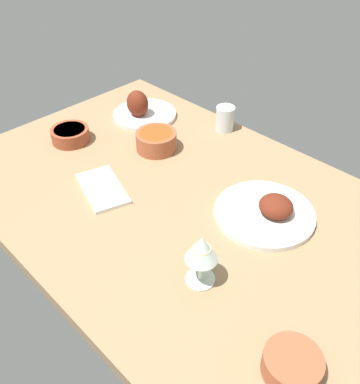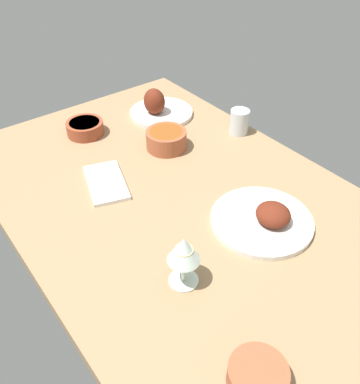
{
  "view_description": "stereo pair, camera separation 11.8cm",
  "coord_description": "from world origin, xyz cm",
  "px_view_note": "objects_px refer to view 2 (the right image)",
  "views": [
    {
      "loc": [
        64.66,
        -64.79,
        80.93
      ],
      "look_at": [
        0.0,
        0.0,
        6.0
      ],
      "focal_mm": 38.63,
      "sensor_mm": 36.0,
      "label": 1
    },
    {
      "loc": [
        72.46,
        -55.93,
        80.93
      ],
      "look_at": [
        0.0,
        0.0,
        6.0
      ],
      "focal_mm": 38.63,
      "sensor_mm": 36.0,
      "label": 2
    }
  ],
  "objects_px": {
    "plate_near_viewer": "(158,108)",
    "bowl_cream": "(85,127)",
    "water_tumbler": "(239,122)",
    "plate_center_main": "(265,219)",
    "bowl_sauce": "(258,376)",
    "wine_glass": "(184,252)",
    "bowl_soup": "(166,139)",
    "folded_napkin": "(106,183)"
  },
  "relations": [
    {
      "from": "plate_near_viewer",
      "to": "bowl_cream",
      "type": "relative_size",
      "value": 1.84
    },
    {
      "from": "bowl_cream",
      "to": "water_tumbler",
      "type": "bearing_deg",
      "value": 53.33
    },
    {
      "from": "plate_center_main",
      "to": "water_tumbler",
      "type": "bearing_deg",
      "value": 144.48
    },
    {
      "from": "bowl_sauce",
      "to": "water_tumbler",
      "type": "xyz_separation_m",
      "value": [
        -0.68,
        0.6,
        0.02
      ]
    },
    {
      "from": "water_tumbler",
      "to": "wine_glass",
      "type": "bearing_deg",
      "value": -54.41
    },
    {
      "from": "bowl_soup",
      "to": "folded_napkin",
      "type": "relative_size",
      "value": 0.69
    },
    {
      "from": "plate_center_main",
      "to": "water_tumbler",
      "type": "distance_m",
      "value": 0.47
    },
    {
      "from": "bowl_sauce",
      "to": "folded_napkin",
      "type": "xyz_separation_m",
      "value": [
        -0.7,
        0.08,
        -0.02
      ]
    },
    {
      "from": "plate_center_main",
      "to": "water_tumbler",
      "type": "relative_size",
      "value": 3.15
    },
    {
      "from": "bowl_soup",
      "to": "water_tumbler",
      "type": "height_order",
      "value": "water_tumbler"
    },
    {
      "from": "bowl_sauce",
      "to": "wine_glass",
      "type": "xyz_separation_m",
      "value": [
        -0.27,
        0.04,
        0.07
      ]
    },
    {
      "from": "bowl_sauce",
      "to": "bowl_cream",
      "type": "height_order",
      "value": "same"
    },
    {
      "from": "bowl_cream",
      "to": "water_tumbler",
      "type": "distance_m",
      "value": 0.54
    },
    {
      "from": "plate_center_main",
      "to": "bowl_soup",
      "type": "distance_m",
      "value": 0.46
    },
    {
      "from": "plate_near_viewer",
      "to": "folded_napkin",
      "type": "distance_m",
      "value": 0.45
    },
    {
      "from": "water_tumbler",
      "to": "plate_near_viewer",
      "type": "bearing_deg",
      "value": -151.05
    },
    {
      "from": "wine_glass",
      "to": "folded_napkin",
      "type": "height_order",
      "value": "wine_glass"
    },
    {
      "from": "bowl_sauce",
      "to": "bowl_cream",
      "type": "distance_m",
      "value": 1.01
    },
    {
      "from": "plate_near_viewer",
      "to": "bowl_sauce",
      "type": "distance_m",
      "value": 1.05
    },
    {
      "from": "bowl_soup",
      "to": "water_tumbler",
      "type": "distance_m",
      "value": 0.27
    },
    {
      "from": "folded_napkin",
      "to": "wine_glass",
      "type": "bearing_deg",
      "value": -5.32
    },
    {
      "from": "bowl_soup",
      "to": "folded_napkin",
      "type": "distance_m",
      "value": 0.27
    },
    {
      "from": "plate_near_viewer",
      "to": "folded_napkin",
      "type": "height_order",
      "value": "plate_near_viewer"
    },
    {
      "from": "water_tumbler",
      "to": "folded_napkin",
      "type": "bearing_deg",
      "value": -92.87
    },
    {
      "from": "bowl_cream",
      "to": "wine_glass",
      "type": "relative_size",
      "value": 0.92
    },
    {
      "from": "plate_near_viewer",
      "to": "water_tumbler",
      "type": "bearing_deg",
      "value": 28.95
    },
    {
      "from": "plate_near_viewer",
      "to": "plate_center_main",
      "type": "bearing_deg",
      "value": -10.43
    },
    {
      "from": "plate_near_viewer",
      "to": "bowl_cream",
      "type": "bearing_deg",
      "value": -99.69
    },
    {
      "from": "bowl_soup",
      "to": "wine_glass",
      "type": "bearing_deg",
      "value": -32.21
    },
    {
      "from": "plate_center_main",
      "to": "folded_napkin",
      "type": "bearing_deg",
      "value": -148.66
    },
    {
      "from": "bowl_soup",
      "to": "bowl_cream",
      "type": "relative_size",
      "value": 1.05
    },
    {
      "from": "bowl_soup",
      "to": "wine_glass",
      "type": "relative_size",
      "value": 0.97
    },
    {
      "from": "bowl_cream",
      "to": "folded_napkin",
      "type": "relative_size",
      "value": 0.66
    },
    {
      "from": "plate_center_main",
      "to": "bowl_sauce",
      "type": "bearing_deg",
      "value": -48.53
    },
    {
      "from": "plate_center_main",
      "to": "folded_napkin",
      "type": "relative_size",
      "value": 1.41
    },
    {
      "from": "plate_near_viewer",
      "to": "plate_center_main",
      "type": "distance_m",
      "value": 0.67
    },
    {
      "from": "plate_near_viewer",
      "to": "plate_center_main",
      "type": "height_order",
      "value": "plate_near_viewer"
    },
    {
      "from": "plate_near_viewer",
      "to": "water_tumbler",
      "type": "relative_size",
      "value": 2.73
    },
    {
      "from": "plate_center_main",
      "to": "folded_napkin",
      "type": "height_order",
      "value": "plate_center_main"
    },
    {
      "from": "bowl_soup",
      "to": "bowl_sauce",
      "type": "xyz_separation_m",
      "value": [
        0.75,
        -0.34,
        -0.01
      ]
    },
    {
      "from": "bowl_cream",
      "to": "water_tumbler",
      "type": "relative_size",
      "value": 1.48
    },
    {
      "from": "plate_center_main",
      "to": "wine_glass",
      "type": "xyz_separation_m",
      "value": [
        0.02,
        -0.29,
        0.08
      ]
    }
  ]
}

